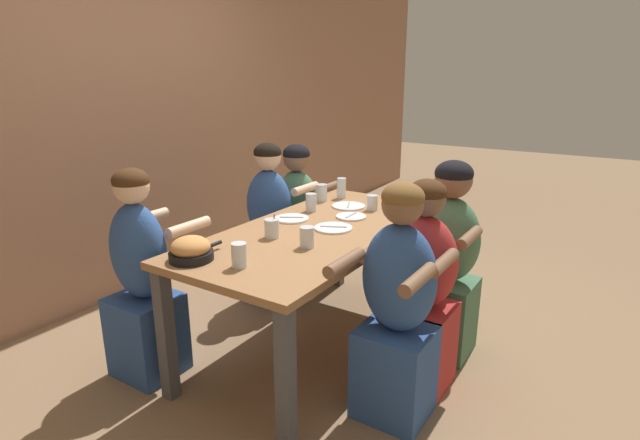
# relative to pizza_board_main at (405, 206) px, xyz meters

# --- Properties ---
(ground_plane) EXTENTS (18.00, 18.00, 0.00)m
(ground_plane) POSITION_rel_pizza_board_main_xyz_m (-0.65, 0.25, -0.79)
(ground_plane) COLOR #896B4C
(ground_plane) RESTS_ON ground
(restaurant_back_panel) EXTENTS (10.00, 0.06, 3.20)m
(restaurant_back_panel) POSITION_rel_pizza_board_main_xyz_m (-0.65, 1.96, 0.81)
(restaurant_back_panel) COLOR #9E7056
(restaurant_back_panel) RESTS_ON ground
(dining_table) EXTENTS (1.84, 0.87, 0.76)m
(dining_table) POSITION_rel_pizza_board_main_xyz_m (-0.65, 0.25, -0.11)
(dining_table) COLOR #996B42
(dining_table) RESTS_ON ground
(pizza_board_main) EXTENTS (0.28, 0.28, 0.05)m
(pizza_board_main) POSITION_rel_pizza_board_main_xyz_m (0.00, 0.00, 0.00)
(pizza_board_main) COLOR #996B42
(pizza_board_main) RESTS_ON dining_table
(skillet_bowl) EXTENTS (0.31, 0.22, 0.12)m
(skillet_bowl) POSITION_rel_pizza_board_main_xyz_m (-1.42, 0.50, 0.03)
(skillet_bowl) COLOR black
(skillet_bowl) RESTS_ON dining_table
(empty_plate_a) EXTENTS (0.22, 0.22, 0.02)m
(empty_plate_a) POSITION_rel_pizza_board_main_xyz_m (-0.63, 0.18, -0.02)
(empty_plate_a) COLOR white
(empty_plate_a) RESTS_ON dining_table
(empty_plate_b) EXTENTS (0.22, 0.22, 0.02)m
(empty_plate_b) POSITION_rel_pizza_board_main_xyz_m (-0.15, 0.35, -0.02)
(empty_plate_b) COLOR white
(empty_plate_b) RESTS_ON dining_table
(empty_plate_c) EXTENTS (0.21, 0.21, 0.02)m
(empty_plate_c) POSITION_rel_pizza_board_main_xyz_m (-0.60, 0.50, -0.02)
(empty_plate_c) COLOR white
(empty_plate_c) RESTS_ON dining_table
(empty_plate_d) EXTENTS (0.19, 0.19, 0.02)m
(empty_plate_d) POSITION_rel_pizza_board_main_xyz_m (-0.36, 0.21, -0.02)
(empty_plate_d) COLOR white
(empty_plate_d) RESTS_ON dining_table
(cocktail_glass_blue) EXTENTS (0.08, 0.08, 0.13)m
(cocktail_glass_blue) POSITION_rel_pizza_board_main_xyz_m (-0.94, 0.38, 0.02)
(cocktail_glass_blue) COLOR silver
(cocktail_glass_blue) RESTS_ON dining_table
(drinking_glass_a) EXTENTS (0.08, 0.08, 0.12)m
(drinking_glass_a) POSITION_rel_pizza_board_main_xyz_m (-0.11, 0.59, 0.03)
(drinking_glass_a) COLOR silver
(drinking_glass_a) RESTS_ON dining_table
(drinking_glass_b) EXTENTS (0.07, 0.07, 0.12)m
(drinking_glass_b) POSITION_rel_pizza_board_main_xyz_m (-1.37, 0.24, 0.03)
(drinking_glass_b) COLOR silver
(drinking_glass_b) RESTS_ON dining_table
(drinking_glass_c) EXTENTS (0.07, 0.07, 0.10)m
(drinking_glass_c) POSITION_rel_pizza_board_main_xyz_m (-0.13, 0.18, 0.02)
(drinking_glass_c) COLOR silver
(drinking_glass_c) RESTS_ON dining_table
(drinking_glass_d) EXTENTS (0.07, 0.07, 0.12)m
(drinking_glass_d) POSITION_rel_pizza_board_main_xyz_m (-0.37, 0.50, 0.03)
(drinking_glass_d) COLOR silver
(drinking_glass_d) RESTS_ON dining_table
(drinking_glass_e) EXTENTS (0.08, 0.08, 0.11)m
(drinking_glass_e) POSITION_rel_pizza_board_main_xyz_m (-0.97, 0.13, 0.02)
(drinking_glass_e) COLOR silver
(drinking_glass_e) RESTS_ON dining_table
(drinking_glass_f) EXTENTS (0.07, 0.07, 0.15)m
(drinking_glass_f) POSITION_rel_pizza_board_main_xyz_m (0.04, 0.52, 0.04)
(drinking_glass_f) COLOR silver
(drinking_glass_f) RESTS_ON dining_table
(diner_near_midright) EXTENTS (0.51, 0.40, 1.17)m
(diner_near_midright) POSITION_rel_pizza_board_main_xyz_m (-0.31, -0.40, -0.24)
(diner_near_midright) COLOR #477556
(diner_near_midright) RESTS_ON ground
(diner_near_midleft) EXTENTS (0.51, 0.40, 1.18)m
(diner_near_midleft) POSITION_rel_pizza_board_main_xyz_m (-1.01, -0.40, -0.25)
(diner_near_midleft) COLOR #2D5193
(diner_near_midleft) RESTS_ON ground
(diner_far_left) EXTENTS (0.51, 0.40, 1.17)m
(diner_far_left) POSITION_rel_pizza_board_main_xyz_m (-1.41, 0.91, -0.26)
(diner_far_left) COLOR #2D5193
(diner_far_left) RESTS_ON ground
(diner_far_right) EXTENTS (0.51, 0.40, 1.12)m
(diner_far_right) POSITION_rel_pizza_board_main_xyz_m (0.04, 0.91, -0.27)
(diner_far_right) COLOR #477556
(diner_far_right) RESTS_ON ground
(diner_far_midright) EXTENTS (0.51, 0.40, 1.17)m
(diner_far_midright) POSITION_rel_pizza_board_main_xyz_m (-0.30, 0.91, -0.25)
(diner_far_midright) COLOR #2D5193
(diner_far_midright) RESTS_ON ground
(diner_near_center) EXTENTS (0.51, 0.40, 1.14)m
(diner_near_center) POSITION_rel_pizza_board_main_xyz_m (-0.70, -0.40, -0.27)
(diner_near_center) COLOR #B22D2D
(diner_near_center) RESTS_ON ground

